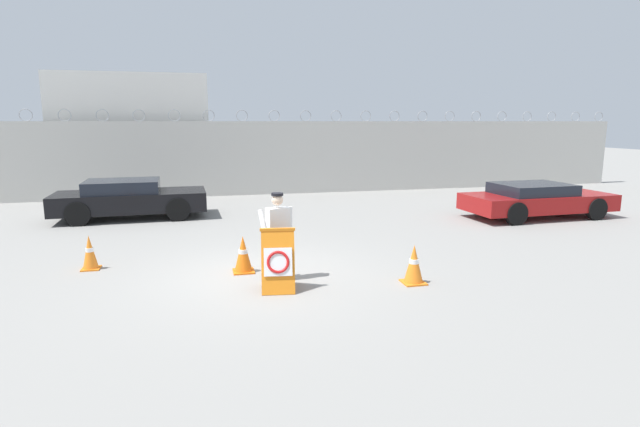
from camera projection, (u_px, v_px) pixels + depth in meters
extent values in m
plane|color=gray|center=(261.00, 276.00, 9.72)|extent=(90.00, 90.00, 0.00)
cube|color=beige|center=(227.00, 159.00, 20.11)|extent=(36.00, 0.30, 2.98)
torus|color=gray|center=(26.00, 115.00, 18.16)|extent=(0.47, 0.03, 0.47)
torus|color=gray|center=(65.00, 115.00, 18.46)|extent=(0.47, 0.03, 0.47)
torus|color=gray|center=(102.00, 115.00, 18.76)|extent=(0.47, 0.03, 0.47)
torus|color=gray|center=(139.00, 115.00, 19.06)|extent=(0.47, 0.03, 0.47)
torus|color=gray|center=(174.00, 115.00, 19.35)|extent=(0.47, 0.03, 0.47)
torus|color=gray|center=(209.00, 116.00, 19.65)|extent=(0.47, 0.03, 0.47)
torus|color=gray|center=(242.00, 116.00, 19.95)|extent=(0.47, 0.03, 0.47)
torus|color=gray|center=(274.00, 116.00, 20.25)|extent=(0.47, 0.03, 0.47)
torus|color=gray|center=(306.00, 116.00, 20.55)|extent=(0.47, 0.03, 0.47)
torus|color=gray|center=(336.00, 116.00, 20.85)|extent=(0.47, 0.03, 0.47)
torus|color=gray|center=(366.00, 116.00, 21.15)|extent=(0.47, 0.03, 0.47)
torus|color=gray|center=(394.00, 116.00, 21.45)|extent=(0.47, 0.03, 0.47)
torus|color=gray|center=(422.00, 116.00, 21.75)|extent=(0.47, 0.03, 0.47)
torus|color=gray|center=(450.00, 116.00, 22.05)|extent=(0.47, 0.03, 0.47)
torus|color=gray|center=(476.00, 116.00, 22.35)|extent=(0.47, 0.03, 0.47)
torus|color=gray|center=(502.00, 116.00, 22.65)|extent=(0.47, 0.03, 0.47)
torus|color=gray|center=(527.00, 116.00, 22.95)|extent=(0.47, 0.03, 0.47)
torus|color=gray|center=(552.00, 117.00, 23.25)|extent=(0.47, 0.03, 0.47)
torus|color=gray|center=(575.00, 117.00, 23.55)|extent=(0.47, 0.03, 0.47)
torus|color=gray|center=(599.00, 117.00, 23.84)|extent=(0.47, 0.03, 0.47)
cube|color=silver|center=(139.00, 133.00, 23.14)|extent=(6.24, 6.48, 4.91)
cube|color=orange|center=(278.00, 263.00, 8.71)|extent=(0.63, 0.44, 1.08)
cube|color=orange|center=(278.00, 258.00, 9.03)|extent=(0.63, 0.44, 1.08)
cube|color=orange|center=(277.00, 229.00, 8.77)|extent=(0.62, 0.15, 0.05)
cube|color=white|center=(278.00, 262.00, 8.67)|extent=(0.51, 0.23, 0.48)
torus|color=red|center=(278.00, 262.00, 8.66)|extent=(0.41, 0.22, 0.39)
cylinder|color=black|center=(283.00, 259.00, 9.47)|extent=(0.15, 0.15, 0.78)
cylinder|color=black|center=(274.00, 260.00, 9.39)|extent=(0.15, 0.15, 0.78)
cube|color=silver|center=(278.00, 224.00, 9.30)|extent=(0.45, 0.32, 0.60)
sphere|color=beige|center=(277.00, 200.00, 9.22)|extent=(0.21, 0.21, 0.21)
cylinder|color=silver|center=(290.00, 222.00, 9.42)|extent=(0.09, 0.09, 0.57)
cylinder|color=silver|center=(263.00, 225.00, 9.27)|extent=(0.17, 0.34, 0.56)
cylinder|color=black|center=(277.00, 194.00, 9.20)|extent=(0.22, 0.22, 0.05)
cube|color=orange|center=(413.00, 282.00, 9.28)|extent=(0.41, 0.41, 0.03)
cone|color=orange|center=(414.00, 263.00, 9.21)|extent=(0.35, 0.35, 0.70)
cylinder|color=white|center=(414.00, 261.00, 9.21)|extent=(0.18, 0.18, 0.10)
cube|color=orange|center=(244.00, 271.00, 9.97)|extent=(0.42, 0.42, 0.03)
cone|color=orange|center=(243.00, 253.00, 9.91)|extent=(0.35, 0.35, 0.71)
cylinder|color=white|center=(243.00, 252.00, 9.90)|extent=(0.18, 0.18, 0.10)
cube|color=orange|center=(91.00, 268.00, 10.16)|extent=(0.35, 0.35, 0.03)
cone|color=orange|center=(90.00, 252.00, 10.09)|extent=(0.30, 0.30, 0.68)
cylinder|color=white|center=(90.00, 250.00, 10.09)|extent=(0.15, 0.15, 0.09)
cylinder|color=black|center=(178.00, 201.00, 16.65)|extent=(0.71, 0.23, 0.71)
cylinder|color=black|center=(178.00, 209.00, 15.02)|extent=(0.71, 0.23, 0.71)
cylinder|color=black|center=(88.00, 205.00, 15.91)|extent=(0.71, 0.23, 0.71)
cylinder|color=black|center=(78.00, 214.00, 14.29)|extent=(0.71, 0.23, 0.71)
cube|color=black|center=(131.00, 201.00, 15.44)|extent=(4.54, 1.98, 0.58)
cube|color=black|center=(123.00, 186.00, 15.29)|extent=(2.21, 1.72, 0.37)
cylinder|color=black|center=(555.00, 200.00, 16.85)|extent=(0.68, 0.23, 0.68)
cylinder|color=black|center=(596.00, 209.00, 15.19)|extent=(0.68, 0.23, 0.68)
cylinder|color=black|center=(481.00, 204.00, 16.10)|extent=(0.68, 0.23, 0.68)
cylinder|color=black|center=(516.00, 214.00, 14.43)|extent=(0.68, 0.23, 0.68)
cube|color=maroon|center=(537.00, 202.00, 15.61)|extent=(4.65, 2.04, 0.50)
cube|color=black|center=(532.00, 189.00, 15.48)|extent=(2.26, 1.77, 0.33)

